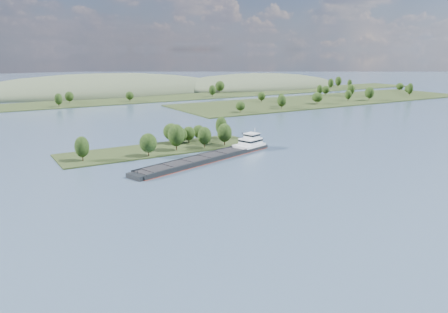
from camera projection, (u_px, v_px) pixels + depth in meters
ground at (219, 179)px, 170.95m from camera, size 1800.00×1800.00×0.00m
tree_island at (172, 141)px, 222.12m from camera, size 100.00×31.26×14.41m
right_bank at (330, 99)px, 435.47m from camera, size 320.00×90.00×15.44m
back_shoreline at (78, 103)px, 409.03m from camera, size 900.00×60.00×15.57m
hill_east at (255, 87)px, 592.17m from camera, size 260.00×140.00×36.00m
hill_west at (102, 92)px, 517.86m from camera, size 320.00×160.00×44.00m
cargo_barge at (214, 155)px, 203.25m from camera, size 80.57×33.13×11.00m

